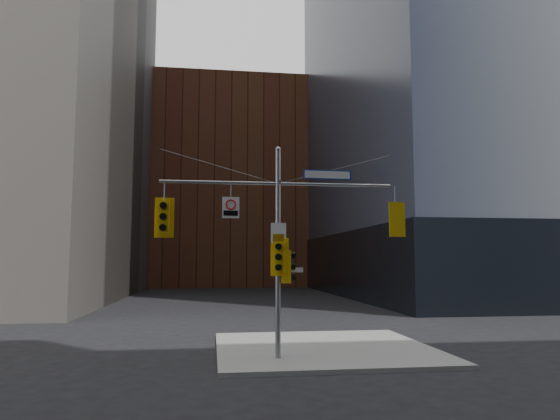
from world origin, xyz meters
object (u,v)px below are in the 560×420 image
object	(u,v)px
traffic_light_pole_side	(288,267)
traffic_light_east_arm	(395,220)
traffic_light_pole_front	(279,257)
traffic_light_west_arm	(164,217)
street_sign_blade	(327,175)
signal_assembly	(278,230)
regulatory_sign_arm	(231,207)

from	to	relation	value
traffic_light_pole_side	traffic_light_east_arm	bearing A→B (deg)	-95.03
traffic_light_east_arm	traffic_light_pole_side	world-z (taller)	traffic_light_east_arm
traffic_light_pole_side	traffic_light_pole_front	size ratio (longest dim) A/B	0.88
traffic_light_east_arm	traffic_light_pole_side	distance (m)	4.18
traffic_light_west_arm	street_sign_blade	size ratio (longest dim) A/B	0.78
traffic_light_pole_side	traffic_light_pole_front	distance (m)	0.53
signal_assembly	traffic_light_pole_front	size ratio (longest dim) A/B	6.29
signal_assembly	traffic_light_west_arm	bearing A→B (deg)	179.80
traffic_light_east_arm	street_sign_blade	bearing A→B (deg)	-0.67
street_sign_blade	regulatory_sign_arm	bearing A→B (deg)	178.44
traffic_light_east_arm	regulatory_sign_arm	distance (m)	5.80
traffic_light_west_arm	traffic_light_pole_front	world-z (taller)	traffic_light_west_arm
signal_assembly	traffic_light_east_arm	size ratio (longest dim) A/B	6.57
traffic_light_west_arm	traffic_light_east_arm	distance (m)	8.00
street_sign_blade	traffic_light_pole_side	bearing A→B (deg)	177.72
street_sign_blade	traffic_light_west_arm	bearing A→B (deg)	177.94
traffic_light_pole_side	traffic_light_pole_front	world-z (taller)	traffic_light_pole_front
signal_assembly	traffic_light_west_arm	distance (m)	3.84
traffic_light_pole_front	street_sign_blade	distance (m)	3.36
street_sign_blade	signal_assembly	bearing A→B (deg)	178.15
traffic_light_west_arm	street_sign_blade	xyz separation A→B (m)	(5.56, -0.01, 1.55)
signal_assembly	traffic_light_east_arm	xyz separation A→B (m)	(4.18, 0.00, 0.38)
traffic_light_east_arm	signal_assembly	bearing A→B (deg)	-0.61
traffic_light_west_arm	regulatory_sign_arm	bearing A→B (deg)	-0.53
traffic_light_pole_front	street_sign_blade	bearing A→B (deg)	21.96
regulatory_sign_arm	street_sign_blade	bearing A→B (deg)	-1.57
traffic_light_east_arm	traffic_light_pole_side	bearing A→B (deg)	-0.77
traffic_light_west_arm	traffic_light_pole_front	distance (m)	4.05
traffic_light_west_arm	traffic_light_pole_front	size ratio (longest dim) A/B	1.06
signal_assembly	street_sign_blade	xyz separation A→B (m)	(1.74, 0.00, 1.93)
signal_assembly	regulatory_sign_arm	bearing A→B (deg)	-179.28
signal_assembly	traffic_light_pole_side	world-z (taller)	signal_assembly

